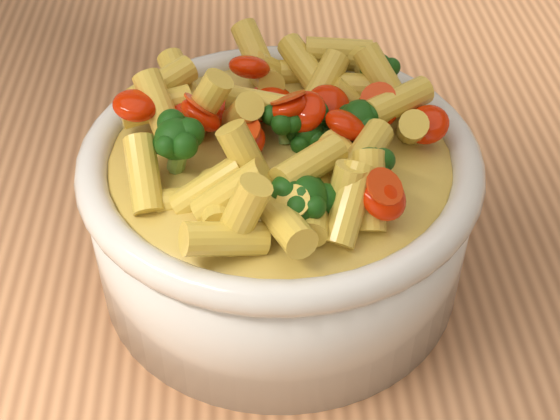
{
  "coord_description": "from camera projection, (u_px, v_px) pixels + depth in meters",
  "views": [
    {
      "loc": [
        0.05,
        -0.47,
        1.32
      ],
      "look_at": [
        0.07,
        -0.06,
        0.96
      ],
      "focal_mm": 50.0,
      "sensor_mm": 36.0,
      "label": 1
    }
  ],
  "objects": [
    {
      "name": "serving_bowl",
      "position": [
        280.0,
        208.0,
        0.54
      ],
      "size": [
        0.27,
        0.27,
        0.12
      ],
      "color": "silver",
      "rests_on": "table"
    },
    {
      "name": "table",
      "position": [
        193.0,
        297.0,
        0.7
      ],
      "size": [
        1.2,
        0.8,
        0.9
      ],
      "color": "#BA7D50",
      "rests_on": "ground"
    },
    {
      "name": "pasta_salad",
      "position": [
        280.0,
        125.0,
        0.5
      ],
      "size": [
        0.21,
        0.21,
        0.05
      ],
      "color": "#EFCB4B",
      "rests_on": "serving_bowl"
    }
  ]
}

